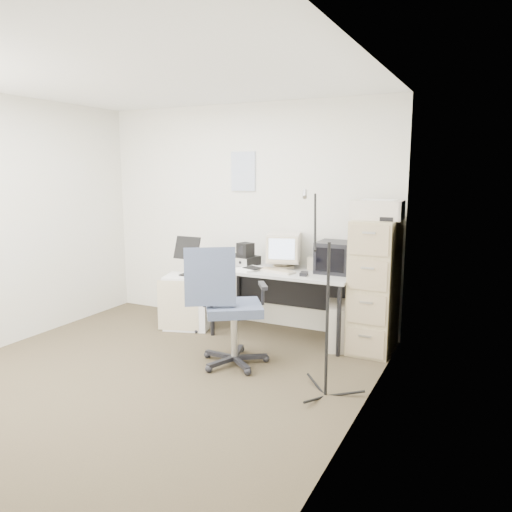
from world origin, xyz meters
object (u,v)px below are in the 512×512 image
at_px(desk, 283,303).
at_px(office_chair, 234,306).
at_px(filing_cabinet, 374,286).
at_px(side_cart, 188,301).

distance_m(desk, office_chair, 0.93).
relative_size(filing_cabinet, desk, 0.87).
xyz_separation_m(filing_cabinet, side_cart, (-2.04, -0.21, -0.35)).
distance_m(desk, side_cart, 1.11).
height_order(desk, side_cart, desk).
height_order(desk, office_chair, office_chair).
xyz_separation_m(desk, side_cart, (-1.09, -0.18, -0.06)).
bearing_deg(office_chair, filing_cabinet, 8.10).
bearing_deg(filing_cabinet, office_chair, -138.44).
relative_size(desk, side_cart, 2.49).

